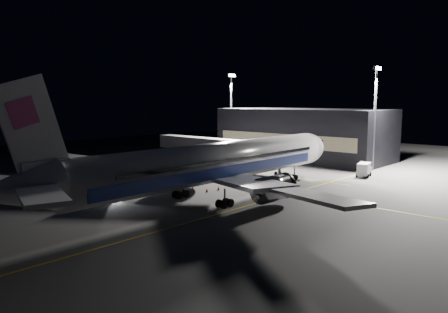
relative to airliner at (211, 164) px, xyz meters
The scene contains 14 objects.
ground 5.27m from the airliner, ahead, with size 200.00×200.00×0.00m, color #4C4C4F.
guide_line_main 12.22m from the airliner, ahead, with size 0.25×80.00×0.01m, color gold.
guide_line_cross 7.99m from the airliner, 79.83° to the right, with size 70.00×0.25×0.01m, color gold.
guide_line_side 25.67m from the airliner, 23.43° to the left, with size 0.25×40.00×0.01m, color gold.
airliner is the anchor object (origin of this frame).
terminal 49.10m from the airliner, 16.57° to the left, with size 18.12×40.00×12.00m.
jet_bridge 29.31m from the airliner, 38.04° to the left, with size 3.60×34.40×6.30m.
floodlight_mast_north 52.56m from the airliner, 37.91° to the left, with size 2.40×0.68×20.70m.
floodlight_mast_south 42.13m from the airliner, ahead, with size 2.40×0.67×20.70m.
service_truck 34.20m from the airliner, 13.35° to the right, with size 5.29×3.14×2.54m.
baggage_tug 15.35m from the airliner, 129.67° to the left, with size 3.16×2.75×2.00m.
safety_cone_a 9.85m from the airliner, 63.87° to the left, with size 0.37×0.37×0.55m, color #F3570A.
safety_cone_b 8.58m from the airliner, 34.47° to the left, with size 0.40×0.40×0.60m, color #F3570A.
safety_cone_c 7.43m from the airliner, 50.51° to the left, with size 0.37×0.37×0.56m, color #F3570A.
Camera 1 is at (-45.04, -41.89, 14.11)m, focal length 35.00 mm.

